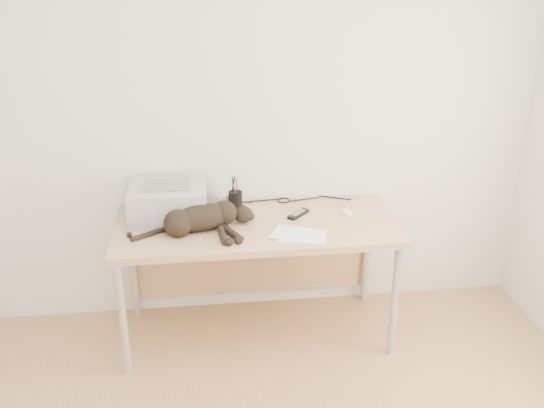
{
  "coord_description": "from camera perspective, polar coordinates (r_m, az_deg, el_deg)",
  "views": [
    {
      "loc": [
        -0.29,
        -1.74,
        2.17
      ],
      "look_at": [
        0.08,
        1.34,
        0.88
      ],
      "focal_mm": 40.0,
      "sensor_mm": 36.0,
      "label": 1
    }
  ],
  "objects": [
    {
      "name": "cat",
      "position": [
        3.35,
        -6.8,
        -1.47
      ],
      "size": [
        0.7,
        0.35,
        0.16
      ],
      "rotation": [
        0.0,
        0.0,
        0.3
      ],
      "color": "black",
      "rests_on": "desk"
    },
    {
      "name": "printer",
      "position": [
        3.54,
        -9.71,
        0.24
      ],
      "size": [
        0.44,
        0.38,
        0.21
      ],
      "color": "#A6A6AB",
      "rests_on": "desk"
    },
    {
      "name": "pen_cup",
      "position": [
        3.63,
        -3.46,
        0.39
      ],
      "size": [
        0.08,
        0.08,
        0.21
      ],
      "color": "black",
      "rests_on": "desk"
    },
    {
      "name": "wall_back",
      "position": [
        3.6,
        -2.15,
        8.68
      ],
      "size": [
        3.5,
        0.0,
        3.5
      ],
      "primitive_type": "plane",
      "rotation": [
        1.57,
        0.0,
        0.0
      ],
      "color": "silver",
      "rests_on": "floor"
    },
    {
      "name": "mug",
      "position": [
        3.68,
        -4.54,
        0.44
      ],
      "size": [
        0.13,
        0.13,
        0.09
      ],
      "primitive_type": "imported",
      "rotation": [
        0.0,
        0.0,
        1.04
      ],
      "color": "white",
      "rests_on": "desk"
    },
    {
      "name": "cable_tangle",
      "position": [
        3.73,
        -1.96,
        0.21
      ],
      "size": [
        1.36,
        0.08,
        0.01
      ],
      "primitive_type": null,
      "color": "black",
      "rests_on": "desk"
    },
    {
      "name": "papers",
      "position": [
        3.3,
        2.56,
        -2.94
      ],
      "size": [
        0.34,
        0.28,
        0.01
      ],
      "color": "white",
      "rests_on": "desk"
    },
    {
      "name": "mouse",
      "position": [
        3.61,
        7.05,
        -0.57
      ],
      "size": [
        0.08,
        0.12,
        0.04
      ],
      "primitive_type": "ellipsoid",
      "rotation": [
        0.0,
        0.0,
        0.13
      ],
      "color": "white",
      "rests_on": "desk"
    },
    {
      "name": "desk",
      "position": [
        3.58,
        -1.61,
        -3.21
      ],
      "size": [
        1.6,
        0.7,
        0.74
      ],
      "color": "tan",
      "rests_on": "floor"
    },
    {
      "name": "remote_black",
      "position": [
        3.55,
        2.49,
        -0.95
      ],
      "size": [
        0.15,
        0.15,
        0.02
      ],
      "primitive_type": "cube",
      "rotation": [
        0.0,
        0.0,
        -0.74
      ],
      "color": "black",
      "rests_on": "desk"
    },
    {
      "name": "remote_grey",
      "position": [
        3.65,
        -4.86,
        -0.32
      ],
      "size": [
        0.05,
        0.17,
        0.02
      ],
      "primitive_type": "cube",
      "rotation": [
        0.0,
        0.0,
        0.03
      ],
      "color": "gray",
      "rests_on": "desk"
    }
  ]
}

